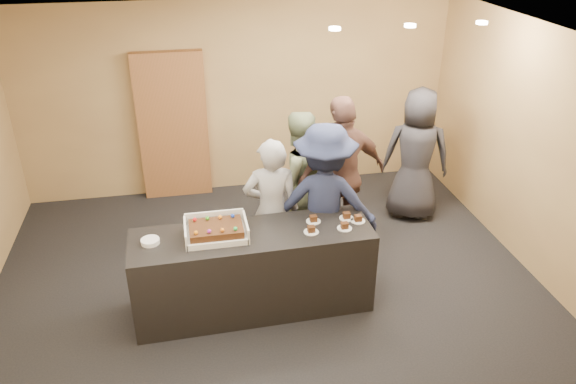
# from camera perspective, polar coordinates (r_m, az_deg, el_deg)

# --- Properties ---
(room) EXTENTS (6.04, 6.00, 2.70)m
(room) POSITION_cam_1_polar(r_m,az_deg,el_deg) (5.66, -2.21, 1.72)
(room) COLOR black
(room) RESTS_ON ground
(serving_counter) EXTENTS (2.41, 0.75, 0.90)m
(serving_counter) POSITION_cam_1_polar(r_m,az_deg,el_deg) (5.80, -3.54, -8.01)
(serving_counter) COLOR black
(serving_counter) RESTS_ON floor
(storage_cabinet) EXTENTS (0.94, 0.15, 2.07)m
(storage_cabinet) POSITION_cam_1_polar(r_m,az_deg,el_deg) (7.95, -11.60, 6.53)
(storage_cabinet) COLOR brown
(storage_cabinet) RESTS_ON floor
(cake_box) EXTENTS (0.60, 0.42, 0.18)m
(cake_box) POSITION_cam_1_polar(r_m,az_deg,el_deg) (5.52, -7.31, -4.07)
(cake_box) COLOR white
(cake_box) RESTS_ON serving_counter
(sheet_cake) EXTENTS (0.51, 0.35, 0.11)m
(sheet_cake) POSITION_cam_1_polar(r_m,az_deg,el_deg) (5.47, -7.33, -3.71)
(sheet_cake) COLOR #3A1A0D
(sheet_cake) RESTS_ON cake_box
(plate_stack) EXTENTS (0.18, 0.18, 0.04)m
(plate_stack) POSITION_cam_1_polar(r_m,az_deg,el_deg) (5.53, -13.82, -4.88)
(plate_stack) COLOR white
(plate_stack) RESTS_ON serving_counter
(slice_a) EXTENTS (0.15, 0.15, 0.07)m
(slice_a) POSITION_cam_1_polar(r_m,az_deg,el_deg) (5.55, 2.38, -3.90)
(slice_a) COLOR white
(slice_a) RESTS_ON serving_counter
(slice_b) EXTENTS (0.15, 0.15, 0.07)m
(slice_b) POSITION_cam_1_polar(r_m,az_deg,el_deg) (5.72, 2.59, -2.82)
(slice_b) COLOR white
(slice_b) RESTS_ON serving_counter
(slice_c) EXTENTS (0.15, 0.15, 0.07)m
(slice_c) POSITION_cam_1_polar(r_m,az_deg,el_deg) (5.63, 5.76, -3.51)
(slice_c) COLOR white
(slice_c) RESTS_ON serving_counter
(slice_d) EXTENTS (0.15, 0.15, 0.07)m
(slice_d) POSITION_cam_1_polar(r_m,az_deg,el_deg) (5.80, 5.97, -2.49)
(slice_d) COLOR white
(slice_d) RESTS_ON serving_counter
(slice_e) EXTENTS (0.15, 0.15, 0.07)m
(slice_e) POSITION_cam_1_polar(r_m,az_deg,el_deg) (5.77, 7.12, -2.76)
(slice_e) COLOR white
(slice_e) RESTS_ON serving_counter
(person_server_grey) EXTENTS (0.65, 0.46, 1.67)m
(person_server_grey) POSITION_cam_1_polar(r_m,az_deg,el_deg) (6.06, -1.66, -1.95)
(person_server_grey) COLOR #9D9DA2
(person_server_grey) RESTS_ON floor
(person_sage_man) EXTENTS (0.95, 0.80, 1.72)m
(person_sage_man) POSITION_cam_1_polar(r_m,az_deg,el_deg) (6.64, 0.95, 1.15)
(person_sage_man) COLOR gray
(person_sage_man) RESTS_ON floor
(person_navy_man) EXTENTS (1.31, 0.97, 1.81)m
(person_navy_man) POSITION_cam_1_polar(r_m,az_deg,el_deg) (6.07, 3.69, -1.16)
(person_navy_man) COLOR #1F2646
(person_navy_man) RESTS_ON floor
(person_brown_extra) EXTENTS (1.20, 0.72, 1.92)m
(person_brown_extra) POSITION_cam_1_polar(r_m,az_deg,el_deg) (6.58, 5.47, 1.69)
(person_brown_extra) COLOR brown
(person_brown_extra) RESTS_ON floor
(person_dark_suit) EXTENTS (1.00, 0.82, 1.77)m
(person_dark_suit) POSITION_cam_1_polar(r_m,az_deg,el_deg) (7.46, 12.88, 3.71)
(person_dark_suit) COLOR #2A2930
(person_dark_suit) RESTS_ON floor
(ceiling_spotlights) EXTENTS (1.72, 0.12, 0.03)m
(ceiling_spotlights) POSITION_cam_1_polar(r_m,az_deg,el_deg) (6.13, 12.30, 16.20)
(ceiling_spotlights) COLOR #FFEAC6
(ceiling_spotlights) RESTS_ON ceiling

